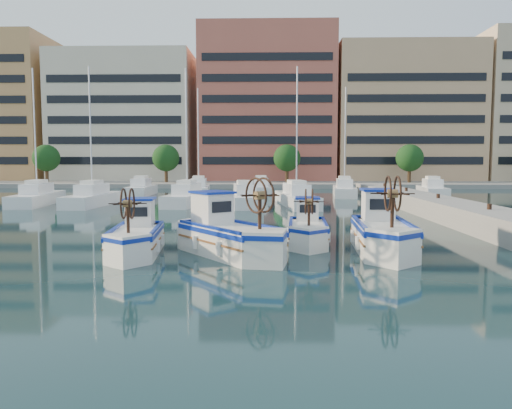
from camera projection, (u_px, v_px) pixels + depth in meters
The scene contains 8 objects.
ground at pixel (237, 251), 20.80m from camera, with size 300.00×300.00×0.00m, color #16383B.
quay at pixel (473, 216), 28.37m from camera, with size 3.00×60.00×1.20m, color gray.
waterfront at pixel (316, 117), 84.36m from camera, with size 180.00×40.00×25.60m.
yacht_marina at pixel (229, 195), 47.72m from camera, with size 40.53×22.63×11.50m.
fishing_boat_a at pixel (137, 235), 20.15m from camera, with size 2.26×4.55×2.78m.
fishing_boat_b at pixel (228, 233), 19.85m from camera, with size 4.58×5.12×3.17m.
fishing_boat_c at pixel (308, 228), 22.63m from camera, with size 1.91×4.23×2.60m.
fishing_boat_d at pixel (382, 231), 20.57m from camera, with size 2.42×5.25×3.23m.
Camera 1 is at (1.35, -20.52, 3.75)m, focal length 35.00 mm.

